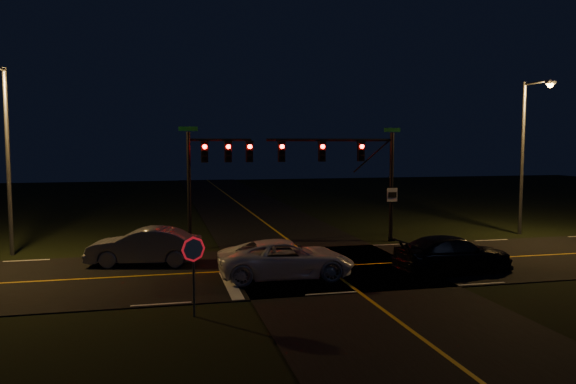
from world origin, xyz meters
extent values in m
plane|color=black|center=(0.00, 0.00, 0.00)|extent=(120.00, 120.00, 0.00)
cube|color=black|center=(0.00, 0.00, 0.02)|extent=(120.00, 9.00, 0.04)
cube|color=black|center=(0.00, 0.00, 0.02)|extent=(8.00, 120.00, 0.04)
cube|color=gold|center=(0.00, 0.00, 0.04)|extent=(120.00, 0.14, 0.01)
cube|color=gold|center=(0.00, 0.00, 0.04)|extent=(0.14, 120.00, 0.01)
cube|color=silver|center=(-4.40, -2.30, 0.04)|extent=(0.45, 4.20, 0.01)
cube|color=silver|center=(-13.00, 4.30, 0.04)|extent=(2.00, 0.12, 0.01)
cube|color=silver|center=(-7.00, -4.30, 0.04)|extent=(2.00, 0.12, 0.01)
cube|color=silver|center=(-7.00, 4.30, 0.04)|extent=(2.00, 0.12, 0.01)
cube|color=silver|center=(-1.00, -4.30, 0.04)|extent=(2.00, 0.12, 0.01)
cube|color=silver|center=(-1.00, 4.30, 0.04)|extent=(2.00, 0.12, 0.01)
cube|color=silver|center=(5.00, -4.30, 0.04)|extent=(2.00, 0.12, 0.01)
cube|color=silver|center=(5.00, 4.30, 0.04)|extent=(2.00, 0.12, 0.01)
cube|color=silver|center=(11.00, 4.30, 0.04)|extent=(2.00, 0.12, 0.01)
cylinder|color=#56585E|center=(-14.00, 6.00, 4.50)|extent=(0.20, 0.20, 9.00)
cylinder|color=#56585E|center=(14.00, 6.00, 4.50)|extent=(0.20, 0.20, 9.00)
cylinder|color=#56585E|center=(14.00, 4.90, 8.85)|extent=(0.12, 2.20, 0.12)
cube|color=#56585E|center=(14.00, 3.80, 8.75)|extent=(0.50, 0.28, 0.18)
sphere|color=#FF9E2D|center=(14.00, 3.80, 8.62)|extent=(0.32, 0.32, 0.32)
cylinder|color=black|center=(5.50, 5.50, 3.00)|extent=(0.22, 0.22, 6.00)
cylinder|color=black|center=(2.00, 5.50, 5.60)|extent=(7.00, 0.14, 0.14)
cube|color=#0B5121|center=(5.50, 5.50, 6.15)|extent=(0.95, 0.03, 0.22)
cube|color=silver|center=(5.50, 5.36, 2.60)|extent=(0.60, 0.03, 0.75)
cube|color=black|center=(3.70, 5.50, 4.95)|extent=(0.34, 0.28, 1.00)
cube|color=black|center=(3.70, 5.50, 5.50)|extent=(0.40, 0.34, 0.10)
cylinder|color=#FF0705|center=(3.70, 5.34, 5.25)|extent=(0.22, 0.04, 0.22)
cube|color=black|center=(3.70, 5.32, 5.37)|extent=(0.26, 0.12, 0.03)
cylinder|color=black|center=(3.70, 5.34, 4.95)|extent=(0.22, 0.04, 0.22)
cube|color=black|center=(3.70, 5.32, 5.07)|extent=(0.26, 0.12, 0.03)
cylinder|color=black|center=(3.70, 5.34, 4.65)|extent=(0.22, 0.04, 0.22)
cube|color=black|center=(3.70, 5.32, 4.77)|extent=(0.26, 0.12, 0.03)
cube|color=black|center=(1.50, 5.50, 4.95)|extent=(0.34, 0.28, 1.00)
cube|color=black|center=(1.50, 5.50, 5.50)|extent=(0.40, 0.34, 0.10)
cylinder|color=#FF0705|center=(1.50, 5.34, 5.25)|extent=(0.22, 0.04, 0.22)
cube|color=black|center=(1.50, 5.32, 5.37)|extent=(0.26, 0.12, 0.03)
cylinder|color=black|center=(1.50, 5.34, 4.95)|extent=(0.22, 0.04, 0.22)
cube|color=black|center=(1.50, 5.32, 5.07)|extent=(0.26, 0.12, 0.03)
cylinder|color=black|center=(1.50, 5.34, 4.65)|extent=(0.22, 0.04, 0.22)
cube|color=black|center=(1.50, 5.32, 4.77)|extent=(0.26, 0.12, 0.03)
cube|color=black|center=(-0.70, 5.50, 4.95)|extent=(0.34, 0.28, 1.00)
cube|color=black|center=(-0.70, 5.50, 5.50)|extent=(0.40, 0.34, 0.10)
cylinder|color=#FF0705|center=(-0.70, 5.34, 5.25)|extent=(0.22, 0.04, 0.22)
cube|color=black|center=(-0.70, 5.32, 5.37)|extent=(0.26, 0.12, 0.03)
cylinder|color=black|center=(-0.70, 5.34, 4.95)|extent=(0.22, 0.04, 0.22)
cube|color=black|center=(-0.70, 5.32, 5.07)|extent=(0.26, 0.12, 0.03)
cylinder|color=black|center=(-0.70, 5.34, 4.65)|extent=(0.22, 0.04, 0.22)
cube|color=black|center=(-0.70, 5.32, 4.77)|extent=(0.26, 0.12, 0.03)
cylinder|color=black|center=(-5.50, 5.50, 3.00)|extent=(0.22, 0.22, 6.00)
cylinder|color=black|center=(-3.90, 5.50, 5.60)|extent=(3.20, 0.14, 0.14)
cube|color=#0B5121|center=(-5.50, 5.50, 6.15)|extent=(0.95, 0.03, 0.22)
cube|color=black|center=(-4.70, 5.50, 4.95)|extent=(0.34, 0.28, 1.00)
cube|color=black|center=(-4.70, 5.50, 5.50)|extent=(0.40, 0.34, 0.10)
cylinder|color=#FF0705|center=(-4.70, 5.34, 5.25)|extent=(0.22, 0.04, 0.22)
cube|color=black|center=(-4.70, 5.32, 5.37)|extent=(0.26, 0.12, 0.03)
cylinder|color=black|center=(-4.70, 5.34, 4.95)|extent=(0.22, 0.04, 0.22)
cube|color=black|center=(-4.70, 5.32, 5.07)|extent=(0.26, 0.12, 0.03)
cylinder|color=black|center=(-4.70, 5.34, 4.65)|extent=(0.22, 0.04, 0.22)
cube|color=black|center=(-4.70, 5.32, 4.77)|extent=(0.26, 0.12, 0.03)
cube|color=black|center=(-3.50, 5.50, 4.95)|extent=(0.34, 0.28, 1.00)
cube|color=black|center=(-3.50, 5.50, 5.50)|extent=(0.40, 0.34, 0.10)
cylinder|color=#FF0705|center=(-3.50, 5.34, 5.25)|extent=(0.22, 0.04, 0.22)
cube|color=black|center=(-3.50, 5.32, 5.37)|extent=(0.26, 0.12, 0.03)
cylinder|color=black|center=(-3.50, 5.34, 4.95)|extent=(0.22, 0.04, 0.22)
cube|color=black|center=(-3.50, 5.32, 5.07)|extent=(0.26, 0.12, 0.03)
cylinder|color=black|center=(-3.50, 5.34, 4.65)|extent=(0.22, 0.04, 0.22)
cube|color=black|center=(-3.50, 5.32, 4.77)|extent=(0.26, 0.12, 0.03)
cube|color=black|center=(-2.40, 5.50, 4.95)|extent=(0.34, 0.28, 1.00)
cube|color=black|center=(-2.40, 5.50, 5.50)|extent=(0.40, 0.34, 0.10)
cylinder|color=#FF0705|center=(-2.40, 5.34, 5.25)|extent=(0.22, 0.04, 0.22)
cube|color=black|center=(-2.40, 5.32, 5.37)|extent=(0.26, 0.12, 0.03)
cylinder|color=black|center=(-2.40, 5.34, 4.95)|extent=(0.22, 0.04, 0.22)
cube|color=black|center=(-2.40, 5.32, 5.07)|extent=(0.26, 0.12, 0.03)
cylinder|color=black|center=(-2.40, 5.34, 4.65)|extent=(0.22, 0.04, 0.22)
cube|color=black|center=(-2.40, 5.32, 4.77)|extent=(0.26, 0.12, 0.03)
cylinder|color=#56585E|center=(-6.00, -5.80, 1.05)|extent=(0.07, 0.07, 2.10)
cylinder|color=#AD0B13|center=(-6.00, -5.84, 2.15)|extent=(0.75, 0.33, 0.80)
cylinder|color=silver|center=(-6.00, -5.86, 2.15)|extent=(0.62, 0.27, 0.66)
imported|color=white|center=(-2.07, -1.60, 0.76)|extent=(2.91, 5.64, 1.52)
imported|color=black|center=(4.97, -2.21, 0.76)|extent=(3.19, 5.65, 1.51)
imported|color=gray|center=(-7.68, 2.22, 0.82)|extent=(3.54, 5.58, 1.63)
camera|label=1|loc=(-7.03, -23.20, 5.42)|focal=35.00mm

